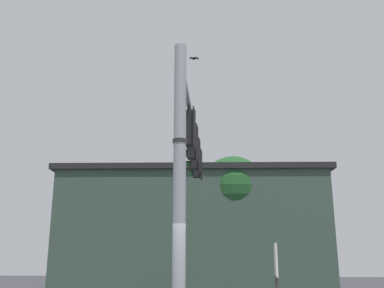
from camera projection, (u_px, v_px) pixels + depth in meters
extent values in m
cylinder|color=gray|center=(179.00, 184.00, 9.51)|extent=(0.28, 0.28, 6.71)
cylinder|color=gray|center=(192.00, 119.00, 14.30)|extent=(8.39, 0.59, 0.14)
cylinder|color=black|center=(189.00, 109.00, 12.86)|extent=(0.08, 0.08, 0.18)
cube|color=black|center=(188.00, 129.00, 12.71)|extent=(0.36, 0.30, 1.05)
sphere|color=#590F0F|center=(182.00, 117.00, 12.82)|extent=(0.22, 0.22, 0.22)
cube|color=black|center=(182.00, 114.00, 12.85)|extent=(0.24, 0.20, 0.03)
sphere|color=yellow|center=(182.00, 129.00, 12.73)|extent=(0.22, 0.22, 0.22)
cube|color=black|center=(181.00, 126.00, 12.75)|extent=(0.24, 0.20, 0.03)
sphere|color=#0F4C19|center=(182.00, 140.00, 12.64)|extent=(0.22, 0.22, 0.22)
cube|color=black|center=(181.00, 137.00, 12.66)|extent=(0.24, 0.20, 0.03)
cube|color=black|center=(194.00, 128.00, 12.69)|extent=(0.54, 0.03, 1.22)
cylinder|color=black|center=(192.00, 126.00, 14.47)|extent=(0.08, 0.08, 0.18)
cube|color=black|center=(192.00, 143.00, 14.32)|extent=(0.36, 0.30, 1.05)
sphere|color=#590F0F|center=(186.00, 133.00, 14.43)|extent=(0.22, 0.22, 0.22)
cube|color=black|center=(186.00, 131.00, 14.46)|extent=(0.24, 0.20, 0.03)
sphere|color=yellow|center=(186.00, 143.00, 14.34)|extent=(0.22, 0.22, 0.22)
cube|color=black|center=(186.00, 141.00, 14.36)|extent=(0.24, 0.20, 0.03)
sphere|color=#0F4C19|center=(186.00, 154.00, 14.25)|extent=(0.22, 0.22, 0.22)
cube|color=black|center=(186.00, 151.00, 14.27)|extent=(0.24, 0.20, 0.03)
cube|color=black|center=(197.00, 143.00, 14.30)|extent=(0.54, 0.03, 1.22)
cylinder|color=black|center=(195.00, 139.00, 16.08)|extent=(0.08, 0.08, 0.18)
cube|color=black|center=(195.00, 155.00, 15.93)|extent=(0.36, 0.30, 1.05)
sphere|color=#590F0F|center=(190.00, 146.00, 16.04)|extent=(0.22, 0.22, 0.22)
cube|color=black|center=(189.00, 143.00, 16.06)|extent=(0.24, 0.20, 0.03)
sphere|color=yellow|center=(190.00, 155.00, 15.95)|extent=(0.22, 0.22, 0.22)
cube|color=black|center=(189.00, 153.00, 15.97)|extent=(0.24, 0.20, 0.03)
sphere|color=#0F4C19|center=(190.00, 164.00, 15.86)|extent=(0.22, 0.22, 0.22)
cube|color=black|center=(189.00, 162.00, 15.88)|extent=(0.24, 0.20, 0.03)
cube|color=black|center=(199.00, 155.00, 15.91)|extent=(0.54, 0.03, 1.22)
cylinder|color=black|center=(197.00, 150.00, 17.69)|extent=(0.08, 0.08, 0.18)
cube|color=black|center=(197.00, 165.00, 17.54)|extent=(0.36, 0.30, 1.05)
sphere|color=#590F0F|center=(193.00, 156.00, 17.65)|extent=(0.22, 0.22, 0.22)
cube|color=black|center=(192.00, 154.00, 17.67)|extent=(0.24, 0.20, 0.03)
sphere|color=yellow|center=(193.00, 165.00, 17.56)|extent=(0.22, 0.22, 0.22)
cube|color=black|center=(192.00, 162.00, 17.58)|extent=(0.24, 0.20, 0.03)
sphere|color=#0F4C19|center=(193.00, 173.00, 17.47)|extent=(0.22, 0.22, 0.22)
cube|color=black|center=(192.00, 171.00, 17.49)|extent=(0.24, 0.20, 0.03)
cube|color=black|center=(201.00, 165.00, 17.52)|extent=(0.54, 0.03, 1.22)
cube|color=#147238|center=(182.00, 149.00, 10.43)|extent=(1.07, 0.09, 0.22)
cube|color=white|center=(182.00, 149.00, 10.43)|extent=(1.07, 0.06, 0.04)
cylinder|color=#262626|center=(180.00, 141.00, 9.76)|extent=(0.32, 0.32, 0.08)
ellipsoid|color=black|center=(194.00, 58.00, 17.99)|extent=(0.28, 0.22, 0.09)
cube|color=black|center=(195.00, 58.00, 18.00)|extent=(0.26, 0.37, 0.02)
cube|color=black|center=(194.00, 58.00, 17.98)|extent=(0.25, 0.36, 0.12)
cube|color=#33473D|center=(193.00, 236.00, 24.66)|extent=(8.94, 14.51, 6.18)
cube|color=maroon|center=(194.00, 234.00, 28.73)|extent=(2.16, 12.50, 0.30)
cube|color=black|center=(193.00, 180.00, 25.49)|extent=(9.29, 15.09, 0.30)
cylinder|color=#4C3823|center=(235.00, 254.00, 22.16)|extent=(0.39, 0.39, 4.12)
sphere|color=#1E4C23|center=(233.00, 190.00, 23.02)|extent=(3.56, 3.56, 3.56)
cube|color=silver|center=(276.00, 260.00, 10.04)|extent=(0.60, 0.04, 0.76)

